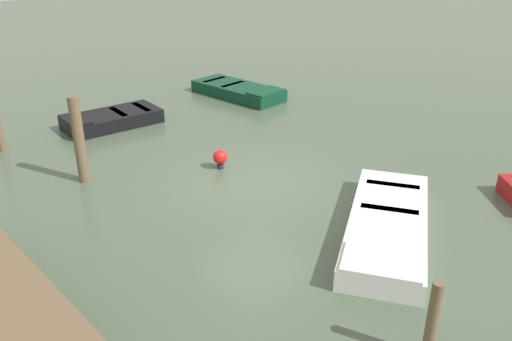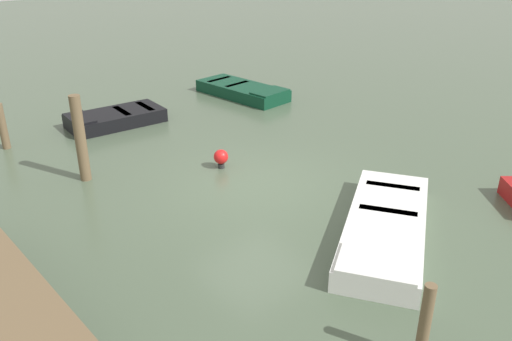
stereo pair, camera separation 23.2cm
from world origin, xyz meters
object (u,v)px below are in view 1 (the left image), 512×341
object	(u,v)px
rowboat_white	(387,226)
rowboat_dark_green	(238,90)
rowboat_black	(111,119)
mooring_piling_mid_left	(79,140)
marker_buoy	(220,158)
mooring_piling_center	(432,322)

from	to	relation	value
rowboat_white	rowboat_dark_green	bearing A→B (deg)	-144.78
rowboat_white	rowboat_black	bearing A→B (deg)	-115.74
rowboat_dark_green	rowboat_white	xyz separation A→B (m)	(-9.03, 3.91, -0.00)
rowboat_dark_green	rowboat_black	xyz separation A→B (m)	(0.21, 4.82, 0.00)
rowboat_white	rowboat_black	size ratio (longest dim) A/B	1.49
rowboat_white	mooring_piling_mid_left	distance (m)	7.02
mooring_piling_mid_left	marker_buoy	xyz separation A→B (m)	(-1.57, -2.82, -0.74)
mooring_piling_center	marker_buoy	distance (m)	7.12
mooring_piling_mid_left	rowboat_black	bearing A→B (deg)	-37.30
mooring_piling_mid_left	mooring_piling_center	world-z (taller)	mooring_piling_mid_left
mooring_piling_mid_left	marker_buoy	bearing A→B (deg)	-119.06
rowboat_dark_green	marker_buoy	xyz separation A→B (m)	(-4.42, 4.33, 0.07)
rowboat_black	mooring_piling_center	world-z (taller)	mooring_piling_center
marker_buoy	rowboat_dark_green	bearing A→B (deg)	-44.42
rowboat_white	mooring_piling_center	xyz separation A→B (m)	(-2.25, 2.26, 0.41)
rowboat_white	marker_buoy	world-z (taller)	marker_buoy
rowboat_dark_green	marker_buoy	bearing A→B (deg)	-49.91
rowboat_white	mooring_piling_mid_left	bearing A→B (deg)	-93.71
marker_buoy	rowboat_white	bearing A→B (deg)	-174.81
mooring_piling_mid_left	rowboat_dark_green	bearing A→B (deg)	-68.26
rowboat_dark_green	mooring_piling_mid_left	world-z (taller)	mooring_piling_mid_left
rowboat_dark_green	mooring_piling_center	world-z (taller)	mooring_piling_center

